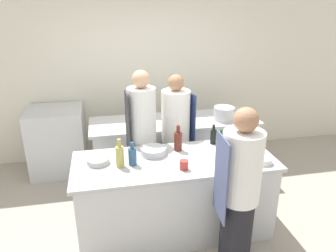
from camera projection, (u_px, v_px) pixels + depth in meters
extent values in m
plane|color=#A89E8E|center=(174.00, 228.00, 3.79)|extent=(16.00, 16.00, 0.00)
cube|color=silver|center=(145.00, 71.00, 5.22)|extent=(8.00, 0.06, 2.80)
cube|color=silver|center=(174.00, 197.00, 3.64)|extent=(2.06, 0.81, 0.85)
cube|color=#B7BABC|center=(175.00, 161.00, 3.47)|extent=(2.14, 0.85, 0.04)
cube|color=silver|center=(174.00, 150.00, 4.76)|extent=(2.26, 0.71, 0.85)
cube|color=silver|center=(175.00, 121.00, 4.60)|extent=(2.35, 0.74, 0.04)
cube|color=silver|center=(58.00, 140.00, 4.91)|extent=(0.79, 0.73, 0.98)
cube|color=black|center=(57.00, 165.00, 4.66)|extent=(0.64, 0.01, 0.34)
cube|color=black|center=(51.00, 120.00, 4.42)|extent=(0.67, 0.01, 0.06)
cylinder|color=black|center=(236.00, 233.00, 3.15)|extent=(0.31, 0.31, 0.76)
cylinder|color=white|center=(242.00, 167.00, 2.88)|extent=(0.36, 0.36, 0.67)
cube|color=#4C567F|center=(221.00, 178.00, 2.89)|extent=(0.03, 0.34, 0.79)
sphere|color=#9E7051|center=(246.00, 120.00, 2.72)|extent=(0.22, 0.22, 0.22)
cylinder|color=black|center=(175.00, 167.00, 4.38)|extent=(0.31, 0.31, 0.75)
cylinder|color=white|center=(176.00, 117.00, 4.12)|extent=(0.36, 0.36, 0.68)
cube|color=navy|center=(188.00, 122.00, 4.23)|extent=(0.11, 0.33, 0.79)
sphere|color=#9E7051|center=(176.00, 83.00, 3.96)|extent=(0.20, 0.20, 0.20)
cylinder|color=black|center=(144.00, 175.00, 4.13)|extent=(0.28, 0.28, 0.80)
cylinder|color=silver|center=(142.00, 118.00, 3.85)|extent=(0.33, 0.33, 0.73)
cube|color=#2D2D33|center=(128.00, 128.00, 3.85)|extent=(0.03, 0.32, 0.84)
sphere|color=tan|center=(141.00, 79.00, 3.68)|extent=(0.21, 0.21, 0.21)
cylinder|color=silver|center=(224.00, 143.00, 3.67)|extent=(0.09, 0.09, 0.16)
cylinder|color=silver|center=(225.00, 134.00, 3.63)|extent=(0.04, 0.04, 0.06)
cylinder|color=#5B2319|center=(178.00, 141.00, 3.65)|extent=(0.09, 0.09, 0.21)
cylinder|color=#5B2319|center=(178.00, 129.00, 3.59)|extent=(0.04, 0.04, 0.08)
cylinder|color=black|center=(213.00, 137.00, 3.82)|extent=(0.07, 0.07, 0.17)
cylinder|color=black|center=(214.00, 127.00, 3.78)|extent=(0.03, 0.03, 0.07)
cylinder|color=#2D5175|center=(132.00, 157.00, 3.33)|extent=(0.08, 0.08, 0.18)
cylinder|color=#2D5175|center=(132.00, 146.00, 3.29)|extent=(0.04, 0.04, 0.07)
cylinder|color=#B2A84C|center=(120.00, 157.00, 3.29)|extent=(0.08, 0.08, 0.22)
cylinder|color=#B2A84C|center=(119.00, 143.00, 3.23)|extent=(0.04, 0.04, 0.09)
cylinder|color=#19471E|center=(220.00, 147.00, 3.49)|extent=(0.06, 0.06, 0.23)
cylinder|color=#19471E|center=(221.00, 134.00, 3.43)|extent=(0.03, 0.03, 0.09)
cylinder|color=tan|center=(240.00, 140.00, 3.87)|extent=(0.17, 0.17, 0.07)
cylinder|color=#B7BABC|center=(98.00, 161.00, 3.38)|extent=(0.23, 0.23, 0.06)
cylinder|color=#B7BABC|center=(153.00, 151.00, 3.57)|extent=(0.28, 0.28, 0.08)
cylinder|color=white|center=(263.00, 160.00, 3.38)|extent=(0.17, 0.17, 0.07)
cylinder|color=#B2382D|center=(184.00, 165.00, 3.25)|extent=(0.09, 0.09, 0.10)
cylinder|color=silver|center=(224.00, 113.00, 4.57)|extent=(0.29, 0.29, 0.19)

